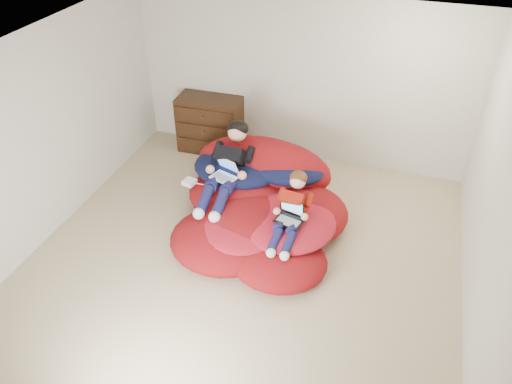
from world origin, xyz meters
name	(u,v)px	position (x,y,z in m)	size (l,w,h in m)	color
room_shell	(245,243)	(0.00, 0.00, 0.22)	(5.10, 5.10, 2.77)	tan
dresser	(210,124)	(-1.37, 2.24, 0.44)	(1.00, 0.57, 0.89)	#321D0D
beanbag_pile	(259,204)	(-0.06, 0.71, 0.27)	(2.27, 2.40, 0.91)	maroon
cream_pillow	(248,145)	(-0.50, 1.53, 0.62)	(0.43, 0.27, 0.27)	white
older_boy	(229,163)	(-0.54, 0.90, 0.70)	(0.37, 1.36, 0.78)	black
younger_boy	(292,208)	(0.47, 0.35, 0.60)	(0.31, 0.99, 0.64)	#A11C0E
laptop_white	(225,172)	(-0.54, 0.77, 0.64)	(0.37, 0.40, 0.22)	white
laptop_black	(290,214)	(0.47, 0.27, 0.56)	(0.36, 0.33, 0.23)	black
power_adapter	(189,182)	(-1.03, 0.69, 0.42)	(0.15, 0.15, 0.06)	white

